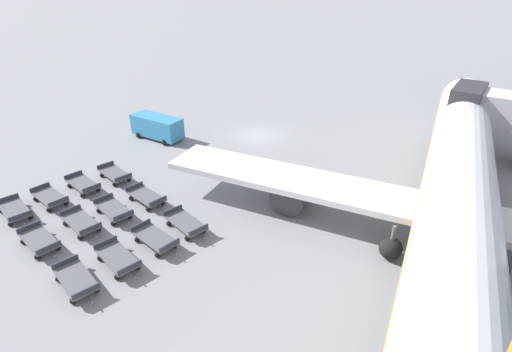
{
  "coord_description": "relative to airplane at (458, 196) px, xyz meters",
  "views": [
    {
      "loc": [
        20.48,
        -32.74,
        15.73
      ],
      "look_at": [
        7.32,
        -11.96,
        2.65
      ],
      "focal_mm": 28.0,
      "sensor_mm": 36.0,
      "label": 1
    }
  ],
  "objects": [
    {
      "name": "ground_plane",
      "position": [
        -19.71,
        8.42,
        -3.18
      ],
      "size": [
        500.0,
        500.0,
        0.0
      ],
      "primitive_type": "plane",
      "color": "gray"
    },
    {
      "name": "airplane",
      "position": [
        0.0,
        0.0,
        0.0
      ],
      "size": [
        39.33,
        46.51,
        13.39
      ],
      "color": "silver",
      "rests_on": "ground_plane"
    },
    {
      "name": "service_van",
      "position": [
        -27.92,
        2.32,
        -1.93
      ],
      "size": [
        5.47,
        2.55,
        2.3
      ],
      "color": "teal",
      "rests_on": "ground_plane"
    },
    {
      "name": "baggage_dolly_row_near_col_a",
      "position": [
        -26.13,
        -13.48,
        -2.7
      ],
      "size": [
        3.96,
        2.23,
        0.92
      ],
      "color": "#515459",
      "rests_on": "ground_plane"
    },
    {
      "name": "baggage_dolly_row_near_col_b",
      "position": [
        -21.4,
        -14.59,
        -2.7
      ],
      "size": [
        3.96,
        2.04,
        0.92
      ],
      "color": "#515459",
      "rests_on": "ground_plane"
    },
    {
      "name": "baggage_dolly_row_near_col_c",
      "position": [
        -16.41,
        -15.57,
        -2.7
      ],
      "size": [
        3.95,
        2.28,
        0.92
      ],
      "color": "#515459",
      "rests_on": "ground_plane"
    },
    {
      "name": "baggage_dolly_row_mid_a_col_a",
      "position": [
        -25.66,
        -11.11,
        -2.7
      ],
      "size": [
        3.96,
        1.97,
        0.92
      ],
      "color": "#515459",
      "rests_on": "ground_plane"
    },
    {
      "name": "baggage_dolly_row_mid_a_col_b",
      "position": [
        -20.91,
        -11.94,
        -2.7
      ],
      "size": [
        3.96,
        2.11,
        0.92
      ],
      "color": "#515459",
      "rests_on": "ground_plane"
    },
    {
      "name": "baggage_dolly_row_mid_a_col_c",
      "position": [
        -15.91,
        -13.13,
        -2.7
      ],
      "size": [
        3.96,
        2.23,
        0.92
      ],
      "color": "#515459",
      "rests_on": "ground_plane"
    },
    {
      "name": "baggage_dolly_row_mid_b_col_a",
      "position": [
        -25.31,
        -8.52,
        -2.7
      ],
      "size": [
        3.96,
        2.05,
        0.92
      ],
      "color": "#515459",
      "rests_on": "ground_plane"
    },
    {
      "name": "baggage_dolly_row_mid_b_col_b",
      "position": [
        -20.31,
        -9.73,
        -2.7
      ],
      "size": [
        3.96,
        2.2,
        0.92
      ],
      "color": "#515459",
      "rests_on": "ground_plane"
    },
    {
      "name": "baggage_dolly_row_mid_b_col_c",
      "position": [
        -15.44,
        -10.57,
        -2.7
      ],
      "size": [
        3.96,
        2.03,
        0.92
      ],
      "color": "#515459",
      "rests_on": "ground_plane"
    },
    {
      "name": "baggage_dolly_row_far_col_a",
      "position": [
        -24.58,
        -6.01,
        -2.7
      ],
      "size": [
        3.96,
        2.17,
        0.92
      ],
      "color": "#515459",
      "rests_on": "ground_plane"
    },
    {
      "name": "baggage_dolly_row_far_col_b",
      "position": [
        -19.69,
        -7.23,
        -2.7
      ],
      "size": [
        3.96,
        2.04,
        0.92
      ],
      "color": "#515459",
      "rests_on": "ground_plane"
    },
    {
      "name": "baggage_dolly_row_far_col_c",
      "position": [
        -14.95,
        -8.27,
        -2.7
      ],
      "size": [
        3.95,
        2.28,
        0.92
      ],
      "color": "#515459",
      "rests_on": "ground_plane"
    }
  ]
}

